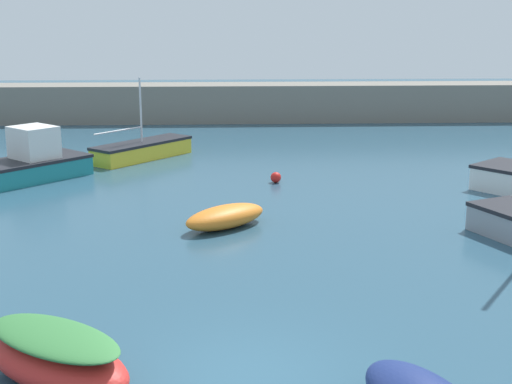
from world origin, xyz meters
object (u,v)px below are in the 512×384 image
at_px(open_tender_yellow, 225,217).
at_px(sailboat_twin_hulled, 142,150).
at_px(mooring_buoy_red, 276,177).
at_px(rowboat_with_red_cover, 56,357).
at_px(motorboat_with_cabin, 30,162).

relative_size(open_tender_yellow, sailboat_twin_hulled, 0.62).
distance_m(open_tender_yellow, sailboat_twin_hulled, 11.38).
distance_m(sailboat_twin_hulled, mooring_buoy_red, 7.47).
bearing_deg(mooring_buoy_red, open_tender_yellow, -108.33).
distance_m(rowboat_with_red_cover, open_tender_yellow, 9.73).
distance_m(motorboat_with_cabin, open_tender_yellow, 10.20).
bearing_deg(sailboat_twin_hulled, mooring_buoy_red, -90.65).
distance_m(motorboat_with_cabin, sailboat_twin_hulled, 5.57).
height_order(motorboat_with_cabin, sailboat_twin_hulled, sailboat_twin_hulled).
bearing_deg(sailboat_twin_hulled, rowboat_with_red_cover, -137.51).
height_order(rowboat_with_red_cover, mooring_buoy_red, rowboat_with_red_cover).
relative_size(motorboat_with_cabin, mooring_buoy_red, 11.95).
xyz_separation_m(sailboat_twin_hulled, mooring_buoy_red, (5.63, -4.90, -0.20)).
bearing_deg(mooring_buoy_red, motorboat_with_cabin, 174.32).
relative_size(sailboat_twin_hulled, mooring_buoy_red, 11.55).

